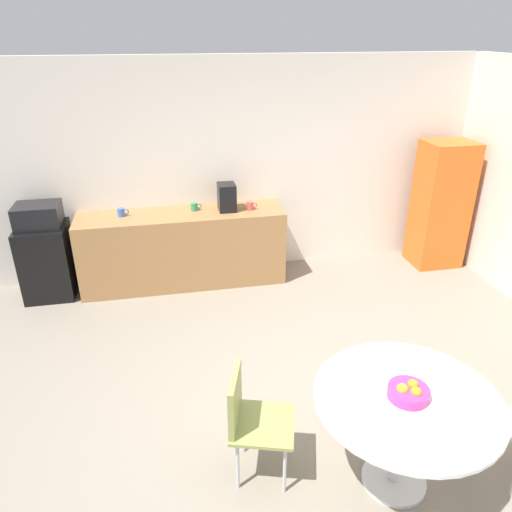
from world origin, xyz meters
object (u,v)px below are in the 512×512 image
Objects in this scene: fruit_bowl at (409,392)px; mug_white at (121,212)px; locker_cabinet at (441,205)px; mug_green at (194,207)px; coffee_maker at (227,197)px; mug_red at (250,206)px; microwave at (38,216)px; mini_fridge at (47,261)px; round_table at (405,412)px; chair_olive at (249,413)px.

mug_white is at bearing 119.98° from fruit_bowl.
mug_green is at bearing 177.01° from locker_cabinet.
fruit_bowl is 3.32m from coffee_maker.
mug_white is 1.00× the size of mug_red.
locker_cabinet is 12.51× the size of mug_red.
microwave is 4.85m from locker_cabinet.
microwave is at bearing -177.91° from mug_green.
coffee_maker is at bearing 171.82° from mug_red.
mini_fridge is at bearing -177.77° from mug_white.
mug_white is 0.40× the size of coffee_maker.
mug_white is at bearing -178.05° from mug_green.
round_table is (2.77, -3.24, -0.36)m from microwave.
round_table is (-2.07, -3.14, -0.18)m from locker_cabinet.
fruit_bowl is at bearing 43.19° from round_table.
locker_cabinet is at bearing -1.18° from microwave.
mug_red is 0.40× the size of coffee_maker.
mug_white is 1.22m from coffee_maker.
mug_white is at bearing 107.21° from chair_olive.
mug_white is 1.49m from mug_red.
fruit_bowl is (0.97, -0.30, 0.27)m from chair_olive.
mini_fridge is at bearing 178.82° from locker_cabinet.
mug_green is at bearing 91.64° from chair_olive.
mini_fridge is 4.27m from round_table.
mug_green is 0.66m from mug_red.
coffee_maker reaches higher than mug_green.
mini_fridge is 2.43m from mug_red.
microwave is 3.72× the size of mug_red.
microwave is at bearing 121.57° from chair_olive.
mug_white reaches higher than chair_olive.
chair_olive is 2.59× the size of coffee_maker.
chair_olive is (1.81, -2.94, 0.09)m from mini_fridge.
mug_red is (-2.47, 0.06, 0.14)m from locker_cabinet.
mug_green is (-1.05, 3.30, 0.16)m from fruit_bowl.
mug_red is at bearing 97.12° from round_table.
mini_fridge is at bearing 130.55° from round_table.
fruit_bowl is at bearing -82.85° from mug_red.
round_table is (2.77, -3.24, 0.20)m from mini_fridge.
microwave is at bearing 0.00° from mini_fridge.
mug_white is at bearing 178.38° from coffee_maker.
mug_green is 0.40m from coffee_maker.
fruit_bowl is at bearing -123.33° from locker_cabinet.
fruit_bowl is 3.23m from mug_red.
coffee_maker reaches higher than microwave.
locker_cabinet is 3.13m from mug_green.
fruit_bowl is 2.03× the size of mug_green.
mug_white is at bearing 177.17° from mug_red.
microwave is at bearing 179.06° from mug_red.
microwave is 0.30× the size of locker_cabinet.
coffee_maker is at bearing 101.71° from round_table.
locker_cabinet is 1.94× the size of chair_olive.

